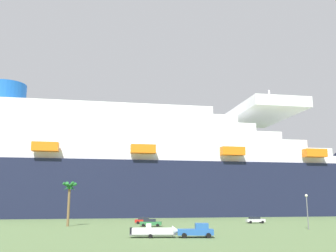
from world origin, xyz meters
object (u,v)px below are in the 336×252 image
Objects in this scene: palm_tree at (69,191)px; parked_car_green_wagon at (151,223)px; cruise_ship at (97,172)px; parked_car_silver_sedan at (255,220)px; street_lamp at (307,206)px; parked_car_red_hatchback at (144,220)px; small_boat_on_trailer at (157,231)px; pickup_truck at (197,231)px.

palm_tree reaches higher than parked_car_green_wagon.
cruise_ship is 64.79m from parked_car_silver_sedan.
street_lamp reaches higher than parked_car_green_wagon.
street_lamp is at bearing -78.42° from parked_car_silver_sedan.
parked_car_red_hatchback is (17.25, 6.89, -6.94)m from palm_tree.
small_boat_on_trailer is at bearing -56.17° from palm_tree.
palm_tree is (-17.85, 26.63, 6.82)m from small_boat_on_trailer.
small_boat_on_trailer is at bearing -78.39° from cruise_ship.
parked_car_green_wagon is at bearing -6.77° from palm_tree.
parked_car_silver_sedan is at bearing 101.58° from street_lamp.
parked_car_red_hatchback is at bearing 147.05° from street_lamp.
cruise_ship is at bearing 105.78° from pickup_truck.
cruise_ship is at bearing 101.61° from small_boat_on_trailer.
cruise_ship is at bearing 133.35° from parked_car_silver_sedan.
pickup_truck reaches higher than small_boat_on_trailer.
small_boat_on_trailer is at bearing -90.90° from parked_car_green_wagon.
pickup_truck is 1.15× the size of parked_car_green_wagon.
parked_car_red_hatchback is (-31.79, 20.61, -3.75)m from street_lamp.
palm_tree is 45.91m from parked_car_silver_sedan.
pickup_truck is at bearing -76.85° from parked_car_green_wagon.
parked_car_silver_sedan is (27.11, 32.88, -0.13)m from small_boat_on_trailer.
parked_car_red_hatchback is (-6.83, 34.09, -0.21)m from pickup_truck.
cruise_ship is at bearing 106.97° from parked_car_green_wagon.
small_boat_on_trailer is 1.84× the size of parked_car_red_hatchback.
street_lamp reaches higher than parked_car_silver_sedan.
pickup_truck is 25.72m from parked_car_green_wagon.
parked_car_silver_sedan is at bearing 58.04° from pickup_truck.
cruise_ship is at bearing 109.01° from parked_car_red_hatchback.
cruise_ship is 38.16× the size of street_lamp.
street_lamp reaches higher than parked_car_red_hatchback.
parked_car_green_wagon is at bearing 89.10° from small_boat_on_trailer.
street_lamp is 1.38× the size of parked_car_green_wagon.
cruise_ship is 26.62× the size of palm_tree.
pickup_truck is at bearing -5.30° from small_boat_on_trailer.
pickup_truck is at bearing -48.48° from palm_tree.
pickup_truck is 28.59m from street_lamp.
parked_car_green_wagon is at bearing -162.53° from parked_car_silver_sedan.
parked_car_green_wagon is (0.39, 24.46, -0.12)m from small_boat_on_trailer.
parked_car_silver_sedan is (43.28, -45.84, -14.97)m from cruise_ship.
parked_car_red_hatchback is at bearing 101.33° from pickup_truck.
pickup_truck reaches higher than parked_car_red_hatchback.
cruise_ship is at bearing 125.75° from street_lamp.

